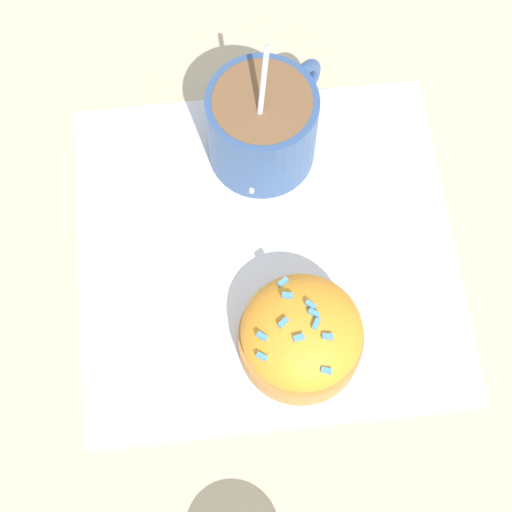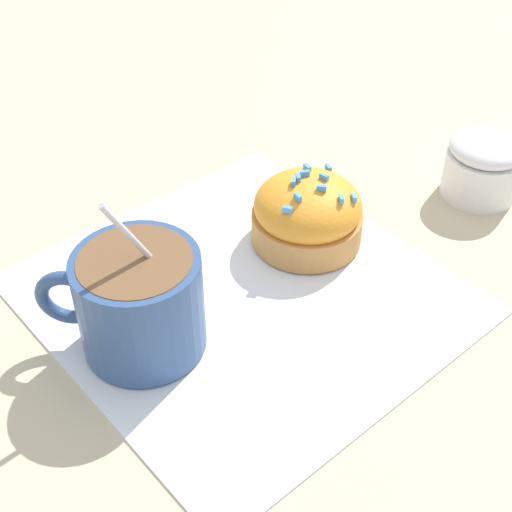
# 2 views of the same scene
# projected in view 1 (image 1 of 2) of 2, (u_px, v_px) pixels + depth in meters

# --- Properties ---
(ground_plane) EXTENTS (3.00, 3.00, 0.00)m
(ground_plane) POSITION_uv_depth(u_px,v_px,m) (266.00, 249.00, 0.63)
(ground_plane) COLOR #C6B793
(paper_napkin) EXTENTS (0.30, 0.31, 0.00)m
(paper_napkin) POSITION_uv_depth(u_px,v_px,m) (266.00, 248.00, 0.63)
(paper_napkin) COLOR white
(paper_napkin) RESTS_ON ground_plane
(coffee_cup) EXTENTS (0.09, 0.10, 0.12)m
(coffee_cup) POSITION_uv_depth(u_px,v_px,m) (263.00, 124.00, 0.62)
(coffee_cup) COLOR #335184
(coffee_cup) RESTS_ON paper_napkin
(frosted_pastry) EXTENTS (0.09, 0.09, 0.06)m
(frosted_pastry) POSITION_uv_depth(u_px,v_px,m) (301.00, 335.00, 0.58)
(frosted_pastry) COLOR #C18442
(frosted_pastry) RESTS_ON paper_napkin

